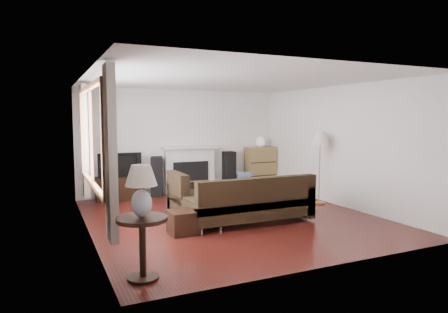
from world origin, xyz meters
name	(u,v)px	position (x,y,z in m)	size (l,w,h in m)	color
room	(231,150)	(0.00, 0.00, 1.25)	(5.10, 5.60, 2.54)	#4C1610
window	(91,136)	(-2.45, -0.20, 1.55)	(0.12, 2.74, 1.54)	#965E37
curtain_near	(111,154)	(-2.40, -1.72, 1.40)	(0.10, 0.35, 2.10)	beige
curtain_far	(85,141)	(-2.40, 1.32, 1.40)	(0.10, 0.35, 2.10)	beige
fireplace	(190,169)	(0.15, 2.64, 0.57)	(1.40, 0.26, 1.15)	white
tv_stand	(120,188)	(-1.58, 2.49, 0.26)	(1.03, 0.46, 0.52)	black
television	(119,165)	(-1.58, 2.49, 0.79)	(0.95, 0.12, 0.55)	black
speaker_left	(157,176)	(-0.71, 2.53, 0.47)	(0.26, 0.31, 0.93)	black
speaker_right	(229,171)	(1.17, 2.54, 0.49)	(0.27, 0.33, 0.99)	black
bookshelf	(260,167)	(2.08, 2.53, 0.54)	(0.79, 0.37, 1.08)	olive
globe_lamp	(261,142)	(2.08, 2.53, 1.21)	(0.25, 0.25, 0.25)	white
sectional_sofa	(249,201)	(0.12, -0.49, 0.39)	(2.41, 1.76, 0.78)	black
coffee_table	(218,197)	(0.14, 0.92, 0.19)	(1.00, 0.54, 0.39)	brown
footstool	(183,222)	(-1.15, -0.66, 0.18)	(0.43, 0.43, 0.37)	black
floor_lamp	(320,168)	(2.22, 0.26, 0.77)	(0.40, 0.40, 1.54)	#C28743
side_table	(143,248)	(-2.15, -2.19, 0.36)	(0.58, 0.58, 0.72)	black
table_lamp	(141,191)	(-2.15, -2.19, 1.01)	(0.36, 0.36, 0.58)	silver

